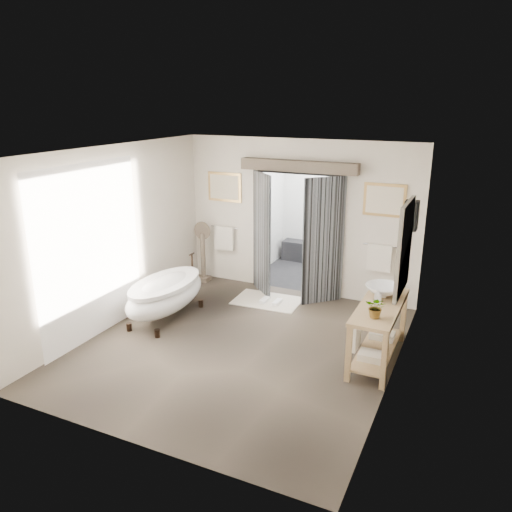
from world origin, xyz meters
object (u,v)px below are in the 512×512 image
at_px(vanity, 377,327).
at_px(basin, 383,291).
at_px(clawfoot_tub, 166,294).
at_px(rug, 267,301).

height_order(vanity, basin, basin).
relative_size(vanity, basin, 3.12).
relative_size(clawfoot_tub, basin, 3.65).
xyz_separation_m(vanity, rug, (-2.26, 1.33, -0.50)).
xyz_separation_m(clawfoot_tub, basin, (3.51, 0.40, 0.49)).
bearing_deg(rug, clawfoot_tub, -131.79).
height_order(clawfoot_tub, vanity, clawfoot_tub).
xyz_separation_m(clawfoot_tub, vanity, (3.51, 0.08, 0.06)).
xyz_separation_m(rug, basin, (2.25, -1.00, 0.93)).
distance_m(rug, basin, 2.63).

